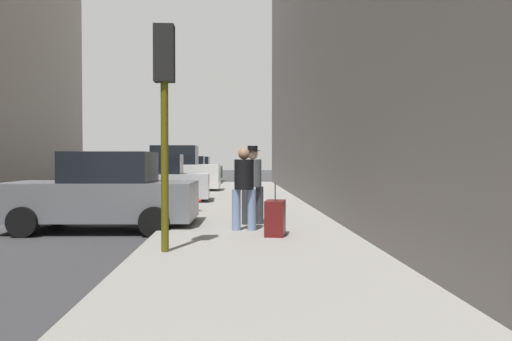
{
  "coord_description": "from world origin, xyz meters",
  "views": [
    {
      "loc": [
        5.61,
        -11.96,
        1.63
      ],
      "look_at": [
        6.43,
        7.26,
        1.18
      ],
      "focal_mm": 35.0,
      "sensor_mm": 36.0,
      "label": 1
    }
  ],
  "objects_px": {
    "parked_dark_green_sedan": "(194,170)",
    "pedestrian_in_jeans": "(244,184)",
    "parked_silver_sedan": "(150,181)",
    "parked_gray_coupe": "(104,193)",
    "parked_blue_sedan": "(186,172)",
    "traffic_light": "(164,88)",
    "parked_white_van": "(172,172)",
    "rolling_suitcase": "(275,218)",
    "fire_hydrant": "(193,199)",
    "pedestrian_with_beanie": "(253,181)"
  },
  "relations": [
    {
      "from": "parked_silver_sedan",
      "to": "parked_white_van",
      "type": "relative_size",
      "value": 0.91
    },
    {
      "from": "traffic_light",
      "to": "parked_white_van",
      "type": "bearing_deg",
      "value": 96.79
    },
    {
      "from": "parked_dark_green_sedan",
      "to": "pedestrian_in_jeans",
      "type": "height_order",
      "value": "pedestrian_in_jeans"
    },
    {
      "from": "parked_gray_coupe",
      "to": "fire_hydrant",
      "type": "bearing_deg",
      "value": 56.15
    },
    {
      "from": "rolling_suitcase",
      "to": "traffic_light",
      "type": "bearing_deg",
      "value": -140.32
    },
    {
      "from": "pedestrian_in_jeans",
      "to": "parked_white_van",
      "type": "bearing_deg",
      "value": 103.4
    },
    {
      "from": "parked_white_van",
      "to": "fire_hydrant",
      "type": "relative_size",
      "value": 6.59
    },
    {
      "from": "pedestrian_in_jeans",
      "to": "traffic_light",
      "type": "bearing_deg",
      "value": -119.43
    },
    {
      "from": "pedestrian_with_beanie",
      "to": "parked_dark_green_sedan",
      "type": "bearing_deg",
      "value": 97.68
    },
    {
      "from": "fire_hydrant",
      "to": "rolling_suitcase",
      "type": "xyz_separation_m",
      "value": [
        1.94,
        -4.53,
        -0.01
      ]
    },
    {
      "from": "parked_silver_sedan",
      "to": "rolling_suitcase",
      "type": "relative_size",
      "value": 4.08
    },
    {
      "from": "parked_silver_sedan",
      "to": "parked_blue_sedan",
      "type": "distance_m",
      "value": 12.83
    },
    {
      "from": "parked_silver_sedan",
      "to": "pedestrian_in_jeans",
      "type": "distance_m",
      "value": 7.99
    },
    {
      "from": "parked_dark_green_sedan",
      "to": "pedestrian_in_jeans",
      "type": "distance_m",
      "value": 26.18
    },
    {
      "from": "parked_white_van",
      "to": "rolling_suitcase",
      "type": "distance_m",
      "value": 14.51
    },
    {
      "from": "parked_gray_coupe",
      "to": "parked_silver_sedan",
      "type": "xyz_separation_m",
      "value": [
        0.0,
        6.24,
        0.0
      ]
    },
    {
      "from": "traffic_light",
      "to": "rolling_suitcase",
      "type": "xyz_separation_m",
      "value": [
        1.89,
        1.57,
        -2.27
      ]
    },
    {
      "from": "parked_silver_sedan",
      "to": "pedestrian_with_beanie",
      "type": "height_order",
      "value": "pedestrian_with_beanie"
    },
    {
      "from": "pedestrian_with_beanie",
      "to": "parked_gray_coupe",
      "type": "bearing_deg",
      "value": 177.99
    },
    {
      "from": "pedestrian_in_jeans",
      "to": "parked_blue_sedan",
      "type": "bearing_deg",
      "value": 98.9
    },
    {
      "from": "parked_white_van",
      "to": "parked_dark_green_sedan",
      "type": "xyz_separation_m",
      "value": [
        0.0,
        12.72,
        -0.18
      ]
    },
    {
      "from": "parked_gray_coupe",
      "to": "parked_silver_sedan",
      "type": "distance_m",
      "value": 6.24
    },
    {
      "from": "parked_dark_green_sedan",
      "to": "traffic_light",
      "type": "bearing_deg",
      "value": -86.25
    },
    {
      "from": "parked_gray_coupe",
      "to": "fire_hydrant",
      "type": "relative_size",
      "value": 6.04
    },
    {
      "from": "parked_gray_coupe",
      "to": "parked_blue_sedan",
      "type": "xyz_separation_m",
      "value": [
        0.0,
        19.07,
        0.0
      ]
    },
    {
      "from": "pedestrian_with_beanie",
      "to": "rolling_suitcase",
      "type": "relative_size",
      "value": 1.71
    },
    {
      "from": "fire_hydrant",
      "to": "pedestrian_with_beanie",
      "type": "relative_size",
      "value": 0.4
    },
    {
      "from": "fire_hydrant",
      "to": "parked_blue_sedan",
      "type": "bearing_deg",
      "value": 96.28
    },
    {
      "from": "parked_gray_coupe",
      "to": "traffic_light",
      "type": "height_order",
      "value": "traffic_light"
    },
    {
      "from": "parked_blue_sedan",
      "to": "parked_gray_coupe",
      "type": "bearing_deg",
      "value": -90.0
    },
    {
      "from": "parked_blue_sedan",
      "to": "pedestrian_with_beanie",
      "type": "relative_size",
      "value": 2.37
    },
    {
      "from": "parked_white_van",
      "to": "pedestrian_with_beanie",
      "type": "distance_m",
      "value": 12.75
    },
    {
      "from": "parked_gray_coupe",
      "to": "parked_silver_sedan",
      "type": "height_order",
      "value": "same"
    },
    {
      "from": "parked_dark_green_sedan",
      "to": "parked_gray_coupe",
      "type": "bearing_deg",
      "value": -90.0
    },
    {
      "from": "parked_gray_coupe",
      "to": "parked_white_van",
      "type": "xyz_separation_m",
      "value": [
        -0.0,
        12.17,
        0.18
      ]
    },
    {
      "from": "parked_dark_green_sedan",
      "to": "traffic_light",
      "type": "xyz_separation_m",
      "value": [
        1.85,
        -28.3,
        1.91
      ]
    },
    {
      "from": "fire_hydrant",
      "to": "traffic_light",
      "type": "relative_size",
      "value": 0.2
    },
    {
      "from": "fire_hydrant",
      "to": "rolling_suitcase",
      "type": "relative_size",
      "value": 0.68
    },
    {
      "from": "parked_white_van",
      "to": "pedestrian_with_beanie",
      "type": "xyz_separation_m",
      "value": [
        3.37,
        -12.29,
        0.1
      ]
    },
    {
      "from": "parked_silver_sedan",
      "to": "pedestrian_with_beanie",
      "type": "distance_m",
      "value": 7.2
    },
    {
      "from": "parked_blue_sedan",
      "to": "parked_dark_green_sedan",
      "type": "bearing_deg",
      "value": 90.0
    },
    {
      "from": "parked_blue_sedan",
      "to": "parked_dark_green_sedan",
      "type": "relative_size",
      "value": 1.0
    },
    {
      "from": "parked_gray_coupe",
      "to": "parked_dark_green_sedan",
      "type": "bearing_deg",
      "value": 90.0
    },
    {
      "from": "parked_gray_coupe",
      "to": "rolling_suitcase",
      "type": "bearing_deg",
      "value": -26.12
    },
    {
      "from": "parked_silver_sedan",
      "to": "fire_hydrant",
      "type": "height_order",
      "value": "parked_silver_sedan"
    },
    {
      "from": "parked_silver_sedan",
      "to": "rolling_suitcase",
      "type": "height_order",
      "value": "parked_silver_sedan"
    },
    {
      "from": "traffic_light",
      "to": "parked_blue_sedan",
      "type": "bearing_deg",
      "value": 94.71
    },
    {
      "from": "parked_gray_coupe",
      "to": "parked_white_van",
      "type": "relative_size",
      "value": 0.92
    },
    {
      "from": "parked_gray_coupe",
      "to": "pedestrian_in_jeans",
      "type": "height_order",
      "value": "pedestrian_in_jeans"
    },
    {
      "from": "pedestrian_in_jeans",
      "to": "pedestrian_with_beanie",
      "type": "xyz_separation_m",
      "value": [
        0.21,
        0.98,
        0.03
      ]
    }
  ]
}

